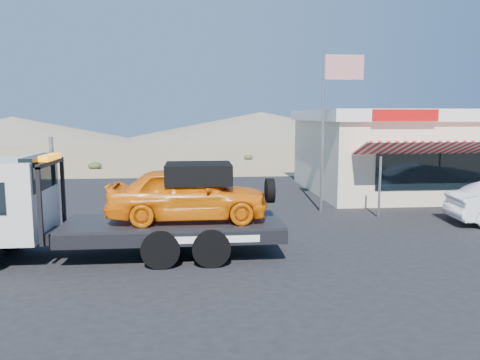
% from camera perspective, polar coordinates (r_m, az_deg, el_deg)
% --- Properties ---
extents(ground, '(120.00, 120.00, 0.00)m').
position_cam_1_polar(ground, '(13.14, -5.13, -8.32)').
color(ground, '#9A7D58').
rests_on(ground, ground).
extents(asphalt_lot, '(32.00, 24.00, 0.02)m').
position_cam_1_polar(asphalt_lot, '(16.17, 1.92, -5.17)').
color(asphalt_lot, black).
rests_on(asphalt_lot, ground).
extents(tow_truck, '(8.01, 2.38, 2.68)m').
position_cam_1_polar(tow_truck, '(12.37, -14.99, -2.70)').
color(tow_truck, black).
rests_on(tow_truck, asphalt_lot).
extents(jerky_store, '(10.40, 9.97, 3.90)m').
position_cam_1_polar(jerky_store, '(24.09, 20.50, 3.40)').
color(jerky_store, beige).
rests_on(jerky_store, asphalt_lot).
extents(flagpole, '(1.55, 0.10, 6.00)m').
position_cam_1_polar(flagpole, '(17.83, 10.82, 8.08)').
color(flagpole, '#99999E').
rests_on(flagpole, asphalt_lot).
extents(distant_hills, '(126.00, 48.00, 4.20)m').
position_cam_1_polar(distant_hills, '(68.48, -13.76, 6.16)').
color(distant_hills, '#726B59').
rests_on(distant_hills, ground).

